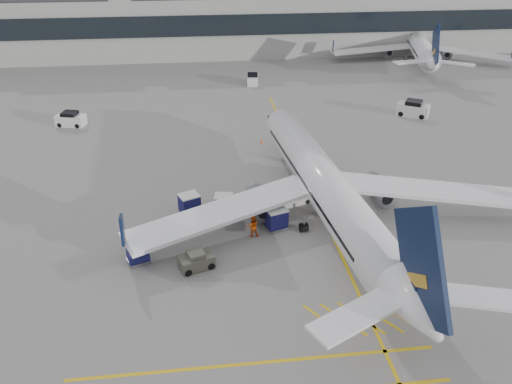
{
  "coord_description": "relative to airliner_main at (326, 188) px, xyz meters",
  "views": [
    {
      "loc": [
        -0.39,
        -30.94,
        23.16
      ],
      "look_at": [
        3.69,
        3.79,
        4.0
      ],
      "focal_mm": 35.0,
      "sensor_mm": 36.0,
      "label": 1
    }
  ],
  "objects": [
    {
      "name": "ground",
      "position": [
        -9.97,
        -5.68,
        -2.98
      ],
      "size": [
        220.0,
        220.0,
        0.0
      ],
      "primitive_type": "plane",
      "color": "gray",
      "rests_on": "ground"
    },
    {
      "name": "terminal",
      "position": [
        -9.97,
        66.25,
        3.16
      ],
      "size": [
        200.0,
        20.45,
        12.4
      ],
      "color": "#9E9E99",
      "rests_on": "ground"
    },
    {
      "name": "apron_markings",
      "position": [
        0.03,
        4.32,
        -2.97
      ],
      "size": [
        0.25,
        60.0,
        0.01
      ],
      "primitive_type": "cube",
      "color": "gold",
      "rests_on": "ground"
    },
    {
      "name": "airliner_main",
      "position": [
        0.0,
        0.0,
        0.0
      ],
      "size": [
        34.73,
        38.09,
        10.13
      ],
      "rotation": [
        0.0,
        0.0,
        0.09
      ],
      "color": "white",
      "rests_on": "ground"
    },
    {
      "name": "airliner_far",
      "position": [
        30.31,
        52.51,
        -0.22
      ],
      "size": [
        31.23,
        34.54,
        9.37
      ],
      "rotation": [
        0.0,
        0.0,
        -0.25
      ],
      "color": "white",
      "rests_on": "ground"
    },
    {
      "name": "belt_loader",
      "position": [
        -2.7,
        2.81,
        -2.38
      ],
      "size": [
        5.12,
        2.84,
        2.03
      ],
      "rotation": [
        0.0,
        0.0,
        0.31
      ],
      "color": "beige",
      "rests_on": "ground"
    },
    {
      "name": "baggage_cart_a",
      "position": [
        -11.75,
        2.1,
        -1.96
      ],
      "size": [
        2.24,
        2.08,
        1.89
      ],
      "rotation": [
        0.0,
        0.0,
        0.41
      ],
      "color": "gray",
      "rests_on": "ground"
    },
    {
      "name": "baggage_cart_b",
      "position": [
        -4.49,
        -1.23,
        -1.95
      ],
      "size": [
        2.18,
        1.98,
        1.91
      ],
      "rotation": [
        0.0,
        0.0,
        0.31
      ],
      "color": "gray",
      "rests_on": "ground"
    },
    {
      "name": "baggage_cart_c",
      "position": [
        -15.69,
        -4.68,
        -2.03
      ],
      "size": [
        2.03,
        1.84,
        1.76
      ],
      "rotation": [
        0.0,
        0.0,
        0.33
      ],
      "color": "gray",
      "rests_on": "ground"
    },
    {
      "name": "baggage_cart_d",
      "position": [
        -8.72,
        1.83,
        -2.02
      ],
      "size": [
        1.89,
        1.65,
        1.78
      ],
      "rotation": [
        0.0,
        0.0,
        -0.16
      ],
      "color": "gray",
      "rests_on": "ground"
    },
    {
      "name": "ramp_agent_a",
      "position": [
        -3.75,
        -1.17,
        -2.2
      ],
      "size": [
        0.65,
        0.52,
        1.55
      ],
      "primitive_type": "imported",
      "rotation": [
        0.0,
        0.0,
        0.3
      ],
      "color": "#E9470C",
      "rests_on": "ground"
    },
    {
      "name": "ramp_agent_b",
      "position": [
        -6.58,
        -2.16,
        -1.99
      ],
      "size": [
        0.99,
        0.79,
        1.98
      ],
      "primitive_type": "imported",
      "rotation": [
        0.0,
        0.0,
        3.18
      ],
      "color": "#E04C0B",
      "rests_on": "ground"
    },
    {
      "name": "pushback_tug",
      "position": [
        -11.27,
        -5.92,
        -2.35
      ],
      "size": [
        2.88,
        2.26,
        1.41
      ],
      "rotation": [
        0.0,
        0.0,
        0.34
      ],
      "color": "#4D4E42",
      "rests_on": "ground"
    },
    {
      "name": "safety_cone_nose",
      "position": [
        -3.35,
        17.33,
        -2.75
      ],
      "size": [
        0.33,
        0.33,
        0.46
      ],
      "primitive_type": "cone",
      "color": "#F24C0A",
      "rests_on": "ground"
    },
    {
      "name": "safety_cone_engine",
      "position": [
        1.58,
        -2.33,
        -2.72
      ],
      "size": [
        0.37,
        0.37,
        0.52
      ],
      "primitive_type": "cone",
      "color": "#F24C0A",
      "rests_on": "ground"
    },
    {
      "name": "service_van_left",
      "position": [
        -26.79,
        25.75,
        -2.16
      ],
      "size": [
        3.88,
        2.6,
        1.83
      ],
      "rotation": [
        0.0,
        0.0,
        -0.25
      ],
      "color": "silver",
      "rests_on": "ground"
    },
    {
      "name": "service_van_mid",
      "position": [
        -1.76,
        41.22,
        -2.21
      ],
      "size": [
        2.0,
        3.5,
        1.72
      ],
      "rotation": [
        0.0,
        0.0,
        1.47
      ],
      "color": "silver",
      "rests_on": "ground"
    },
    {
      "name": "service_van_right",
      "position": [
        17.92,
        24.15,
        -2.04
      ],
      "size": [
        4.53,
        3.91,
        2.1
      ],
      "rotation": [
        0.0,
        0.0,
        -0.57
      ],
      "color": "silver",
      "rests_on": "ground"
    }
  ]
}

